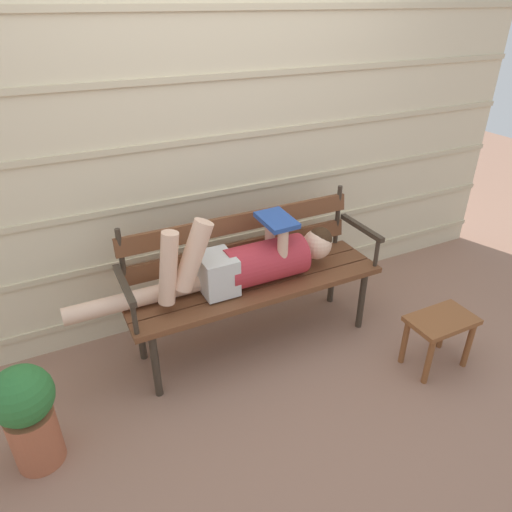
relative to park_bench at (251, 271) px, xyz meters
name	(u,v)px	position (x,y,z in m)	size (l,w,h in m)	color
ground_plane	(260,347)	(0.00, -0.13, -0.51)	(12.00, 12.00, 0.00)	#936B56
house_siding	(219,136)	(0.00, 0.45, 0.73)	(4.81, 0.08, 2.49)	beige
park_bench	(251,271)	(0.00, 0.00, 0.00)	(1.61, 0.46, 0.90)	brown
reclining_person	(245,263)	(-0.07, -0.07, 0.11)	(1.65, 0.26, 0.52)	#B72D38
footstool	(440,329)	(0.89, -0.75, -0.24)	(0.40, 0.25, 0.35)	brown
potted_plant	(27,413)	(-1.35, -0.40, -0.19)	(0.29, 0.29, 0.57)	#AD5B3D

